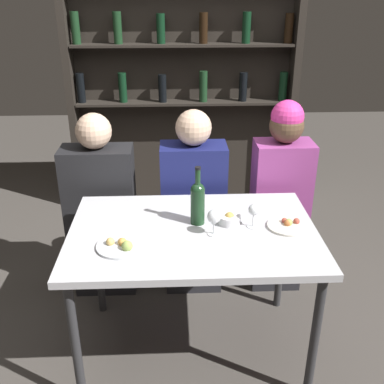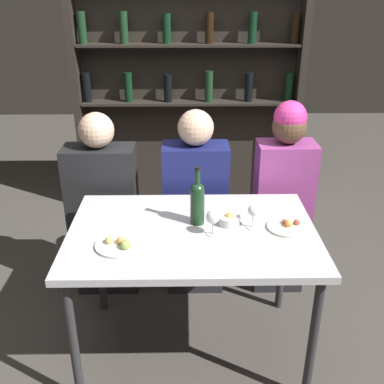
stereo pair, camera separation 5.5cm
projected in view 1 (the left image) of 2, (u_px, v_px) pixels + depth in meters
name	position (u px, v px, depth m)	size (l,w,h in m)	color
ground_plane	(193.00, 347.00, 2.54)	(10.00, 10.00, 0.00)	#47423D
dining_table	(193.00, 242.00, 2.24)	(1.22, 0.81, 0.76)	silver
wine_rack_wall	(183.00, 81.00, 3.77)	(1.92, 0.21, 2.15)	#28231E
wine_bottle	(198.00, 201.00, 2.23)	(0.07, 0.07, 0.31)	#19381E
wine_glass_0	(214.00, 217.00, 2.14)	(0.07, 0.07, 0.13)	silver
wine_glass_1	(254.00, 211.00, 2.21)	(0.06, 0.06, 0.12)	silver
food_plate_0	(121.00, 245.00, 2.06)	(0.23, 0.23, 0.05)	silver
food_plate_1	(288.00, 225.00, 2.24)	(0.20, 0.20, 0.04)	silver
snack_bowl	(229.00, 219.00, 2.27)	(0.11, 0.11, 0.06)	white
seated_person_left	(101.00, 212.00, 2.81)	(0.43, 0.22, 1.20)	#26262B
seated_person_center	(193.00, 209.00, 2.83)	(0.40, 0.22, 1.21)	#26262B
seated_person_right	(280.00, 200.00, 2.83)	(0.35, 0.22, 1.26)	#26262B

